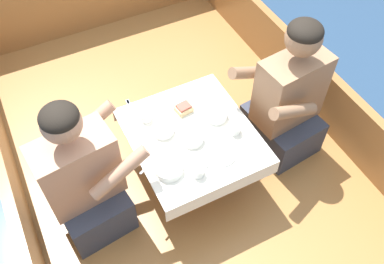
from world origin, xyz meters
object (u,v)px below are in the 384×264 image
object	(u,v)px
coffee_cup_center	(235,129)
coffee_cup_port	(146,117)
person_port	(83,180)
coffee_cup_starboard	(198,171)
sandwich	(184,108)
person_starboard	(287,102)

from	to	relation	value
coffee_cup_center	coffee_cup_port	bearing A→B (deg)	142.80
person_port	coffee_cup_port	xyz separation A→B (m)	(0.45, 0.20, 0.07)
coffee_cup_starboard	coffee_cup_center	world-z (taller)	coffee_cup_center
person_port	coffee_cup_starboard	distance (m)	0.61
sandwich	coffee_cup_starboard	world-z (taller)	sandwich
person_starboard	sandwich	bearing A→B (deg)	-23.20
person_starboard	coffee_cup_starboard	bearing A→B (deg)	11.78
sandwich	coffee_cup_port	distance (m)	0.22
person_starboard	coffee_cup_starboard	distance (m)	0.77
person_starboard	coffee_cup_center	world-z (taller)	person_starboard
sandwich	coffee_cup_port	bearing A→B (deg)	168.54
person_port	person_starboard	world-z (taller)	person_starboard
coffee_cup_starboard	sandwich	bearing A→B (deg)	73.66
person_starboard	sandwich	distance (m)	0.64
coffee_cup_port	coffee_cup_starboard	size ratio (longest dim) A/B	1.02
sandwich	coffee_cup_center	xyz separation A→B (m)	(0.19, -0.26, -0.00)
person_port	coffee_cup_port	bearing A→B (deg)	16.61
sandwich	person_starboard	bearing A→B (deg)	-16.97
person_port	sandwich	bearing A→B (deg)	5.88
coffee_cup_center	sandwich	bearing A→B (deg)	125.53
coffee_cup_starboard	person_port	bearing A→B (deg)	153.85
sandwich	coffee_cup_center	size ratio (longest dim) A/B	1.11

